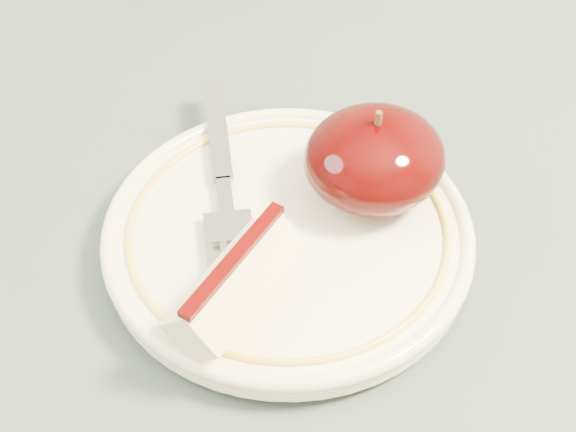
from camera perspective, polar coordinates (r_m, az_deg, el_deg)
plate at (r=0.45m, az=0.00°, el=-1.21°), size 0.21×0.21×0.02m
apple_half at (r=0.46m, az=6.16°, el=4.11°), size 0.08×0.08×0.06m
apple_wedge at (r=0.40m, az=-3.73°, el=-4.76°), size 0.09×0.07×0.04m
fork at (r=0.47m, az=-4.62°, el=2.47°), size 0.09×0.17×0.00m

